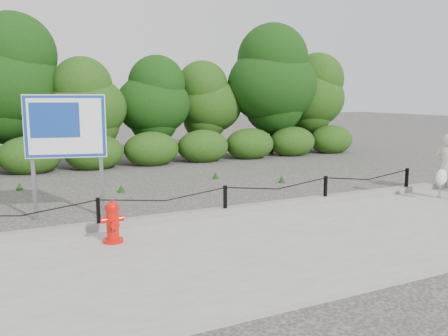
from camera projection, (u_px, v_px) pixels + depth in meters
ground at (225, 219)px, 9.49m from camera, size 90.00×90.00×0.00m
sidewalk at (280, 245)px, 7.72m from camera, size 14.00×4.00×0.08m
curb at (224, 211)px, 9.52m from camera, size 14.00×0.22×0.14m
chain_barrier at (225, 197)px, 9.42m from camera, size 10.06×0.06×0.60m
treeline at (137, 90)px, 17.40m from camera, size 20.19×4.08×5.20m
fire_hydrant at (113, 222)px, 7.68m from camera, size 0.37×0.37×0.70m
pedestrian at (446, 167)px, 10.88m from camera, size 0.75×0.64×1.50m
advertising_sign at (65, 132)px, 9.25m from camera, size 1.51×0.49×2.47m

